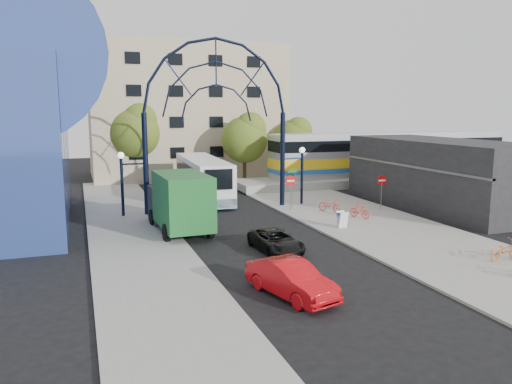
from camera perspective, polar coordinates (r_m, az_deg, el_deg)
name	(u,v)px	position (r m, az deg, el deg)	size (l,w,h in m)	color
ground	(298,268)	(23.20, 4.88, -8.64)	(120.00, 120.00, 0.00)	black
sidewalk_east	(395,233)	(30.42, 15.58, -4.50)	(8.00, 56.00, 0.12)	gray
plaza_west	(139,246)	(27.14, -13.25, -6.06)	(5.00, 50.00, 0.12)	gray
gateway_arch	(216,90)	(35.31, -4.55, 11.58)	(13.64, 0.44, 12.10)	black
stop_sign	(291,184)	(35.36, 3.97, 0.92)	(0.80, 0.07, 2.50)	slate
do_not_enter_sign	(382,184)	(36.59, 14.18, 0.91)	(0.76, 0.07, 2.48)	slate
street_name_sign	(292,181)	(36.05, 4.17, 1.30)	(0.70, 0.70, 2.80)	slate
sandwich_board	(342,217)	(30.63, 9.83, -2.88)	(0.55, 0.61, 0.99)	white
commercial_block_east	(440,174)	(39.51, 20.26, 1.99)	(6.00, 16.00, 5.00)	black
apartment_block	(184,112)	(56.16, -8.19, 9.07)	(20.00, 12.10, 14.00)	tan
train_platform	(390,179)	(51.65, 15.06, 1.49)	(32.00, 5.00, 0.80)	gray
train_car	(391,154)	(51.38, 15.17, 4.25)	(25.10, 3.05, 4.20)	#B7B7BC
tree_north_a	(246,137)	(48.54, -1.16, 6.31)	(4.48, 4.48, 7.00)	#382314
tree_north_b	(136,130)	(50.30, -13.60, 6.91)	(5.12, 5.12, 8.00)	#382314
tree_north_c	(294,138)	(52.59, 4.39, 6.15)	(4.16, 4.16, 6.50)	#382314
city_bus	(203,178)	(40.91, -6.08, 1.64)	(3.28, 12.11, 3.29)	white
green_truck	(179,202)	(29.84, -8.80, -1.14)	(2.96, 7.17, 3.57)	black
black_suv	(276,241)	(25.60, 2.30, -5.60)	(1.84, 3.99, 1.11)	black
red_sedan	(291,279)	(19.59, 4.03, -9.89)	(1.48, 4.25, 1.40)	#B70B10
bike_near_a	(330,205)	(35.22, 8.42, -1.49)	(0.64, 1.83, 0.96)	#FB3B32
bike_near_b	(360,211)	(33.59, 11.78, -2.12)	(0.45, 1.59, 0.96)	#FB3D32
bike_far_a	(505,250)	(26.49, 26.61, -5.94)	(0.66, 1.90, 1.00)	#CD6629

